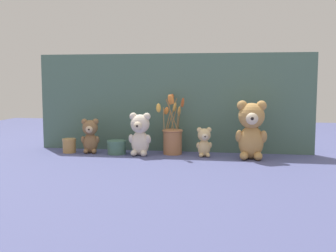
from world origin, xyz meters
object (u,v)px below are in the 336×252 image
Objects in this scene: teddy_bear_medium at (140,133)px; teddy_bear_small at (90,135)px; teddy_bear_large at (251,129)px; flower_vase at (172,137)px; decorative_tin_short at (69,146)px; teddy_bear_tiny at (204,141)px; decorative_tin_tall at (117,147)px.

teddy_bear_small is at bearing 174.29° from teddy_bear_medium.
teddy_bear_large is 1.57× the size of teddy_bear_small.
decorative_tin_short is at bearing -175.00° from flower_vase.
teddy_bear_large reaches higher than teddy_bear_tiny.
decorative_tin_tall is at bearing 179.75° from teddy_bear_tiny.
teddy_bear_tiny is 0.48m from decorative_tin_tall.
teddy_bear_small is 0.58× the size of flower_vase.
flower_vase reaches higher than teddy_bear_tiny.
decorative_tin_tall is at bearing 170.24° from teddy_bear_medium.
teddy_bear_large is 3.81× the size of decorative_tin_short.
teddy_bear_large is 1.00m from decorative_tin_short.
teddy_bear_medium is 0.18m from flower_vase.
decorative_tin_tall is (0.15, -0.01, -0.06)m from teddy_bear_small.
teddy_bear_tiny is at bearing -0.10° from decorative_tin_short.
teddy_bear_medium is at bearing -9.76° from decorative_tin_tall.
decorative_tin_short is at bearing -179.84° from decorative_tin_tall.
teddy_bear_tiny is (0.34, 0.02, -0.04)m from teddy_bear_medium.
flower_vase is at bearing 9.35° from decorative_tin_tall.
teddy_bear_medium is 0.35m from teddy_bear_tiny.
flower_vase reaches higher than teddy_bear_medium.
flower_vase reaches higher than teddy_bear_small.
teddy_bear_tiny is 0.47× the size of flower_vase.
teddy_bear_medium reaches higher than teddy_bear_small.
decorative_tin_tall is at bearing -170.65° from flower_vase.
teddy_bear_small is at bearing 177.72° from teddy_bear_large.
flower_vase is 0.31m from decorative_tin_tall.
teddy_bear_medium is at bearing 179.42° from teddy_bear_large.
flower_vase is at bearing 23.94° from teddy_bear_medium.
teddy_bear_tiny is at bearing 3.57° from teddy_bear_medium.
flower_vase reaches higher than decorative_tin_short.
teddy_bear_large reaches higher than teddy_bear_small.
flower_vase is at bearing 163.84° from teddy_bear_tiny.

